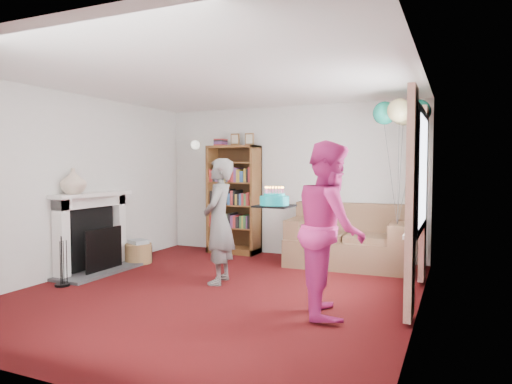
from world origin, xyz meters
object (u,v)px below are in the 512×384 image
at_px(bookcase, 235,200).
at_px(sofa, 348,243).
at_px(person_magenta, 330,228).
at_px(birthday_cake, 274,201).
at_px(person_striped, 219,221).

relative_size(bookcase, sofa, 1.18).
xyz_separation_m(bookcase, sofa, (2.02, -0.23, -0.56)).
height_order(person_magenta, birthday_cake, person_magenta).
height_order(sofa, person_striped, person_striped).
height_order(bookcase, birthday_cake, bookcase).
bearing_deg(person_striped, bookcase, -171.07).
xyz_separation_m(bookcase, person_striped, (0.75, -1.94, -0.11)).
relative_size(person_striped, birthday_cake, 4.16).
bearing_deg(sofa, bookcase, 171.27).
bearing_deg(birthday_cake, bookcase, 125.20).
bearing_deg(sofa, birthday_cake, -100.82).
bearing_deg(person_striped, sofa, 131.09).
relative_size(sofa, birthday_cake, 4.53).
bearing_deg(bookcase, sofa, -6.46).
relative_size(sofa, person_striped, 1.09).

